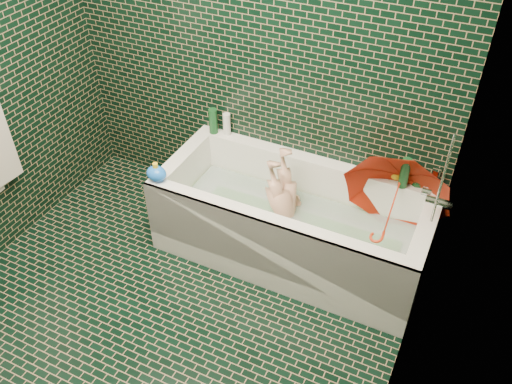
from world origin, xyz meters
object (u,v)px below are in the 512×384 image
at_px(child, 285,212).
at_px(rubber_duck, 398,174).
at_px(umbrella, 392,207).
at_px(bath_toy, 156,173).
at_px(bathtub, 291,229).

distance_m(child, rubber_duck, 0.74).
height_order(umbrella, bath_toy, umbrella).
distance_m(bathtub, umbrella, 0.68).
bearing_deg(child, bathtub, 69.16).
bearing_deg(bathtub, rubber_duck, 33.72).
relative_size(child, umbrella, 1.35).
distance_m(child, bath_toy, 0.85).
bearing_deg(rubber_duck, umbrella, -99.53).
bearing_deg(bath_toy, umbrella, 35.45).
xyz_separation_m(bathtub, umbrella, (0.58, 0.11, 0.33)).
bearing_deg(bathtub, child, 150.64).
bearing_deg(bathtub, bath_toy, -159.75).
bearing_deg(child, umbrella, 105.22).
height_order(bathtub, child, bathtub).
relative_size(child, rubber_duck, 7.52).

